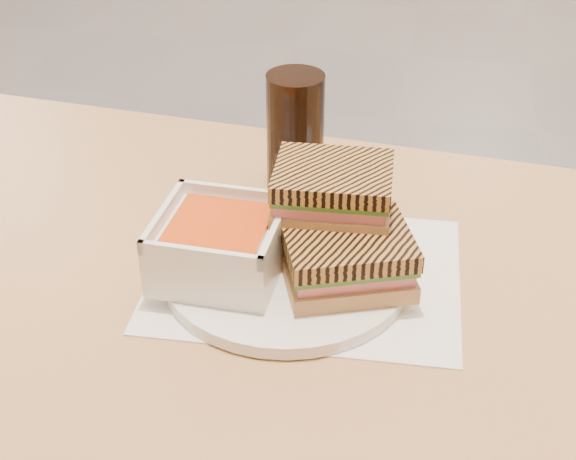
% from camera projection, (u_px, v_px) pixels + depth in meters
% --- Properties ---
extents(main_table, '(1.25, 0.79, 0.75)m').
position_uv_depth(main_table, '(286.00, 351.00, 1.00)').
color(main_table, '#AF7E50').
rests_on(main_table, ground).
extents(tray_liner, '(0.36, 0.28, 0.00)m').
position_uv_depth(tray_liner, '(306.00, 274.00, 0.94)').
color(tray_liner, white).
rests_on(tray_liner, main_table).
extents(plate, '(0.28, 0.28, 0.01)m').
position_uv_depth(plate, '(286.00, 272.00, 0.93)').
color(plate, white).
rests_on(plate, tray_liner).
extents(soup_bowl, '(0.14, 0.14, 0.07)m').
position_uv_depth(soup_bowl, '(220.00, 247.00, 0.90)').
color(soup_bowl, white).
rests_on(soup_bowl, plate).
extents(panini_lower, '(0.16, 0.15, 0.06)m').
position_uv_depth(panini_lower, '(347.00, 257.00, 0.89)').
color(panini_lower, tan).
rests_on(panini_lower, plate).
extents(panini_upper, '(0.13, 0.11, 0.06)m').
position_uv_depth(panini_upper, '(333.00, 191.00, 0.91)').
color(panini_upper, tan).
rests_on(panini_upper, panini_lower).
extents(cola_glass, '(0.07, 0.07, 0.16)m').
position_uv_depth(cola_glass, '(295.00, 133.00, 1.06)').
color(cola_glass, black).
rests_on(cola_glass, main_table).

